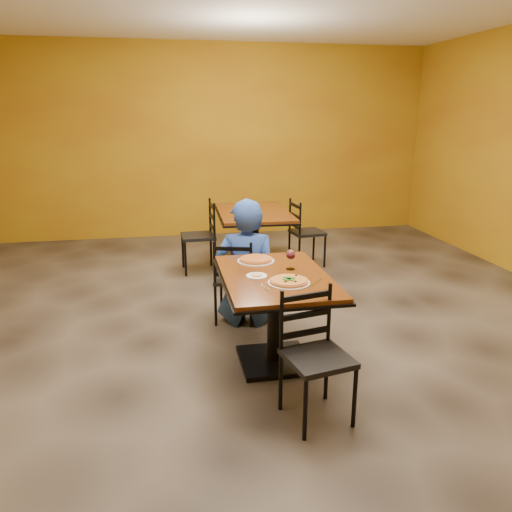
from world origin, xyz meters
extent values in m
cube|color=black|center=(0.00, 0.00, 0.00)|extent=(7.00, 8.00, 0.01)
cube|color=#A98912|center=(0.00, 4.00, 1.50)|extent=(7.00, 0.01, 3.00)
cube|color=#5C330E|center=(0.00, -0.50, 0.73)|extent=(0.80, 1.20, 0.03)
cube|color=black|center=(0.00, -0.50, 0.71)|extent=(0.83, 1.23, 0.02)
cylinder|color=black|center=(0.00, -0.50, 0.37)|extent=(0.12, 0.12, 0.66)
cube|color=black|center=(0.00, -0.50, 0.02)|extent=(0.55, 0.55, 0.04)
cube|color=#5C330E|center=(0.30, 2.03, 0.73)|extent=(0.92, 1.35, 0.03)
cube|color=black|center=(0.30, 2.03, 0.71)|extent=(0.95, 1.38, 0.02)
cylinder|color=black|center=(0.30, 2.03, 0.37)|extent=(0.13, 0.13, 0.66)
cube|color=black|center=(0.30, 2.03, 0.02)|extent=(0.62, 0.62, 0.04)
imported|color=#1B3699|center=(-0.08, 0.39, 0.60)|extent=(0.67, 0.51, 1.20)
cylinder|color=white|center=(0.05, -0.71, 0.76)|extent=(0.31, 0.31, 0.01)
cylinder|color=maroon|center=(0.05, -0.71, 0.77)|extent=(0.28, 0.28, 0.02)
cylinder|color=white|center=(-0.08, -0.12, 0.76)|extent=(0.31, 0.31, 0.01)
cylinder|color=orange|center=(-0.08, -0.12, 0.77)|extent=(0.28, 0.28, 0.02)
cylinder|color=white|center=(-0.15, -0.51, 0.76)|extent=(0.16, 0.16, 0.01)
cylinder|color=tan|center=(-0.15, -0.51, 0.76)|extent=(0.09, 0.09, 0.01)
cube|color=silver|center=(-0.13, -0.79, 0.75)|extent=(0.06, 0.19, 0.00)
cube|color=silver|center=(0.26, -0.73, 0.75)|extent=(0.15, 0.17, 0.00)
camera|label=1|loc=(-0.81, -3.98, 1.95)|focal=34.37mm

